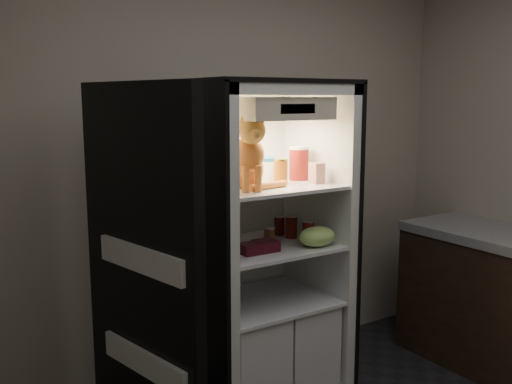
% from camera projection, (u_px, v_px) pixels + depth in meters
% --- Properties ---
extents(room_shell, '(3.60, 3.60, 3.60)m').
position_uv_depth(room_shell, '(466.00, 141.00, 2.09)').
color(room_shell, white).
rests_on(room_shell, floor).
extents(refrigerator, '(0.90, 0.72, 1.88)m').
position_uv_depth(refrigerator, '(259.00, 266.00, 3.37)').
color(refrigerator, white).
rests_on(refrigerator, floor).
extents(fridge_door, '(0.24, 0.86, 1.85)m').
position_uv_depth(fridge_door, '(142.00, 284.00, 2.67)').
color(fridge_door, black).
rests_on(fridge_door, floor).
extents(tabby_cat, '(0.35, 0.42, 0.43)m').
position_uv_depth(tabby_cat, '(246.00, 160.00, 3.05)').
color(tabby_cat, '#BA4917').
rests_on(tabby_cat, refrigerator).
extents(parmesan_shaker, '(0.06, 0.06, 0.16)m').
position_uv_depth(parmesan_shaker, '(253.00, 169.00, 3.28)').
color(parmesan_shaker, '#227D28').
rests_on(parmesan_shaker, refrigerator).
extents(mayo_tub, '(0.10, 0.10, 0.14)m').
position_uv_depth(mayo_tub, '(267.00, 169.00, 3.35)').
color(mayo_tub, white).
rests_on(mayo_tub, refrigerator).
extents(salsa_jar, '(0.08, 0.08, 0.14)m').
position_uv_depth(salsa_jar, '(281.00, 171.00, 3.24)').
color(salsa_jar, maroon).
rests_on(salsa_jar, refrigerator).
extents(pepper_jar, '(0.12, 0.12, 0.20)m').
position_uv_depth(pepper_jar, '(299.00, 163.00, 3.39)').
color(pepper_jar, maroon).
rests_on(pepper_jar, refrigerator).
extents(cream_carton, '(0.07, 0.07, 0.12)m').
position_uv_depth(cream_carton, '(317.00, 173.00, 3.26)').
color(cream_carton, silver).
rests_on(cream_carton, refrigerator).
extents(soda_can_a, '(0.06, 0.06, 0.12)m').
position_uv_depth(soda_can_a, '(279.00, 226.00, 3.51)').
color(soda_can_a, black).
rests_on(soda_can_a, refrigerator).
extents(soda_can_b, '(0.07, 0.07, 0.14)m').
position_uv_depth(soda_can_b, '(291.00, 227.00, 3.43)').
color(soda_can_b, black).
rests_on(soda_can_b, refrigerator).
extents(soda_can_c, '(0.07, 0.07, 0.13)m').
position_uv_depth(soda_can_c, '(308.00, 232.00, 3.32)').
color(soda_can_c, black).
rests_on(soda_can_c, refrigerator).
extents(condiment_jar, '(0.07, 0.07, 0.09)m').
position_uv_depth(condiment_jar, '(270.00, 235.00, 3.33)').
color(condiment_jar, brown).
rests_on(condiment_jar, refrigerator).
extents(grape_bag, '(0.23, 0.17, 0.11)m').
position_uv_depth(grape_bag, '(317.00, 236.00, 3.24)').
color(grape_bag, '#8AB655').
rests_on(grape_bag, refrigerator).
extents(berry_box_left, '(0.11, 0.11, 0.06)m').
position_uv_depth(berry_box_left, '(250.00, 249.00, 3.09)').
color(berry_box_left, '#4D0C1C').
rests_on(berry_box_left, refrigerator).
extents(berry_box_right, '(0.12, 0.12, 0.06)m').
position_uv_depth(berry_box_right, '(266.00, 246.00, 3.14)').
color(berry_box_right, '#4D0C1C').
rests_on(berry_box_right, refrigerator).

